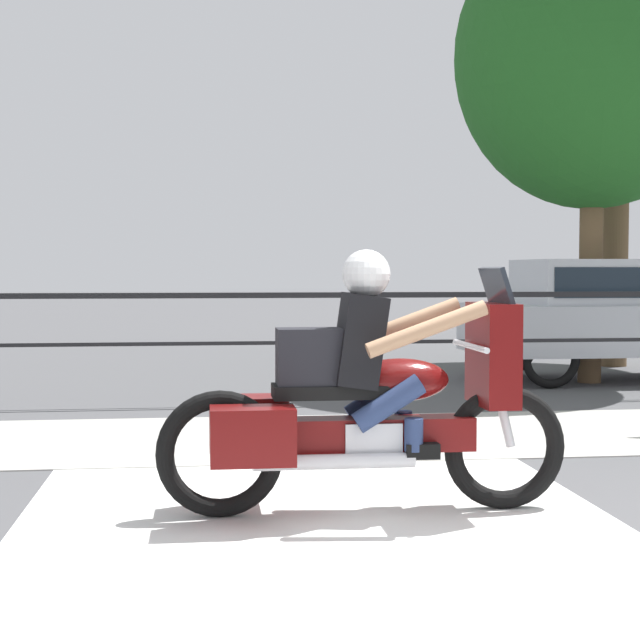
% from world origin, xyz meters
% --- Properties ---
extents(ground_plane, '(120.00, 120.00, 0.00)m').
position_xyz_m(ground_plane, '(0.00, 0.00, 0.00)').
color(ground_plane, '#4C4C4F').
extents(sidewalk_band, '(44.00, 2.40, 0.01)m').
position_xyz_m(sidewalk_band, '(0.00, 3.40, 0.01)').
color(sidewalk_band, '#A8A59E').
rests_on(sidewalk_band, ground).
extents(crosswalk_band, '(3.48, 6.00, 0.01)m').
position_xyz_m(crosswalk_band, '(-1.04, -0.20, 0.00)').
color(crosswalk_band, silver).
rests_on(crosswalk_band, ground).
extents(fence_railing, '(36.00, 0.05, 1.21)m').
position_xyz_m(fence_railing, '(0.00, 5.52, 0.96)').
color(fence_railing, black).
rests_on(fence_railing, ground).
extents(motorcycle, '(2.48, 0.76, 1.58)m').
position_xyz_m(motorcycle, '(-0.74, 0.70, 0.70)').
color(motorcycle, black).
rests_on(motorcycle, ground).
extents(parked_car, '(3.93, 1.76, 1.59)m').
position_xyz_m(parked_car, '(3.68, 7.31, 0.92)').
color(parked_car, '#B7BCC4').
rests_on(parked_car, ground).
extents(tree_behind_sign, '(3.54, 3.54, 6.14)m').
position_xyz_m(tree_behind_sign, '(3.29, 7.09, 4.18)').
color(tree_behind_sign, brown).
rests_on(tree_behind_sign, ground).
extents(tree_behind_car, '(3.75, 3.75, 6.70)m').
position_xyz_m(tree_behind_car, '(4.49, 9.15, 4.61)').
color(tree_behind_car, brown).
rests_on(tree_behind_car, ground).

